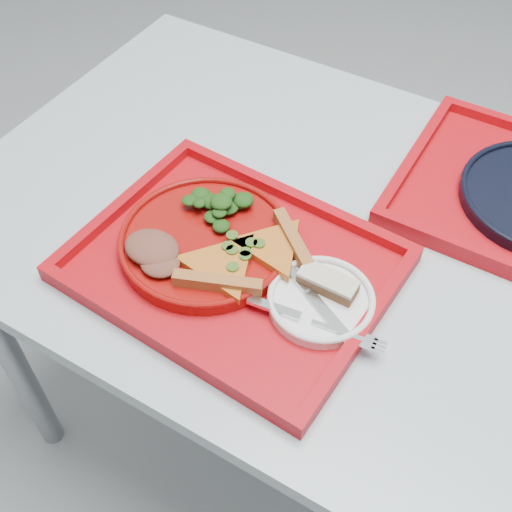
{
  "coord_description": "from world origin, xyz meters",
  "views": [
    {
      "loc": [
        0.06,
        -0.66,
        1.5
      ],
      "look_at": [
        -0.25,
        -0.14,
        0.78
      ],
      "focal_mm": 45.0,
      "sensor_mm": 36.0,
      "label": 1
    }
  ],
  "objects": [
    {
      "name": "ground",
      "position": [
        0.0,
        0.0,
        0.0
      ],
      "size": [
        10.0,
        10.0,
        0.0
      ],
      "primitive_type": "plane",
      "color": "#989BA1",
      "rests_on": "ground"
    },
    {
      "name": "table",
      "position": [
        0.0,
        0.0,
        0.68
      ],
      "size": [
        1.6,
        0.8,
        0.75
      ],
      "color": "#A0ABB3",
      "rests_on": "ground"
    },
    {
      "name": "tray_main",
      "position": [
        -0.27,
        -0.15,
        0.76
      ],
      "size": [
        0.47,
        0.38,
        0.01
      ],
      "primitive_type": "cube",
      "rotation": [
        0.0,
        0.0,
        -0.06
      ],
      "color": "#AE0910",
      "rests_on": "table"
    },
    {
      "name": "dinner_plate",
      "position": [
        -0.33,
        -0.14,
        0.77
      ],
      "size": [
        0.26,
        0.26,
        0.02
      ],
      "primitive_type": "cylinder",
      "color": "maroon",
      "rests_on": "tray_main"
    },
    {
      "name": "side_plate",
      "position": [
        -0.13,
        -0.15,
        0.77
      ],
      "size": [
        0.15,
        0.15,
        0.01
      ],
      "primitive_type": "cylinder",
      "color": "white",
      "rests_on": "tray_main"
    },
    {
      "name": "pizza_slice_a",
      "position": [
        -0.28,
        -0.18,
        0.79
      ],
      "size": [
        0.17,
        0.18,
        0.02
      ],
      "primitive_type": null,
      "rotation": [
        0.0,
        0.0,
        1.94
      ],
      "color": "orange",
      "rests_on": "dinner_plate"
    },
    {
      "name": "pizza_slice_b",
      "position": [
        -0.23,
        -0.11,
        0.79
      ],
      "size": [
        0.17,
        0.17,
        0.02
      ],
      "primitive_type": null,
      "rotation": [
        0.0,
        0.0,
        4.03
      ],
      "color": "orange",
      "rests_on": "dinner_plate"
    },
    {
      "name": "salad_heap",
      "position": [
        -0.35,
        -0.09,
        0.8
      ],
      "size": [
        0.08,
        0.07,
        0.04
      ],
      "primitive_type": "ellipsoid",
      "color": "black",
      "rests_on": "dinner_plate"
    },
    {
      "name": "meat_portion",
      "position": [
        -0.38,
        -0.21,
        0.79
      ],
      "size": [
        0.09,
        0.07,
        0.03
      ],
      "primitive_type": "ellipsoid",
      "color": "brown",
      "rests_on": "dinner_plate"
    },
    {
      "name": "dessert_bar",
      "position": [
        -0.13,
        -0.13,
        0.79
      ],
      "size": [
        0.08,
        0.03,
        0.02
      ],
      "rotation": [
        0.0,
        0.0,
        -0.01
      ],
      "color": "#522F1B",
      "rests_on": "side_plate"
    },
    {
      "name": "knife",
      "position": [
        -0.14,
        -0.16,
        0.78
      ],
      "size": [
        0.17,
        0.1,
        0.01
      ],
      "primitive_type": "cube",
      "rotation": [
        0.0,
        0.0,
        -0.48
      ],
      "color": "silver",
      "rests_on": "side_plate"
    },
    {
      "name": "fork",
      "position": [
        -0.12,
        -0.2,
        0.78
      ],
      "size": [
        0.19,
        0.04,
        0.01
      ],
      "primitive_type": "cube",
      "rotation": [
        0.0,
        0.0,
        0.12
      ],
      "color": "silver",
      "rests_on": "side_plate"
    }
  ]
}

